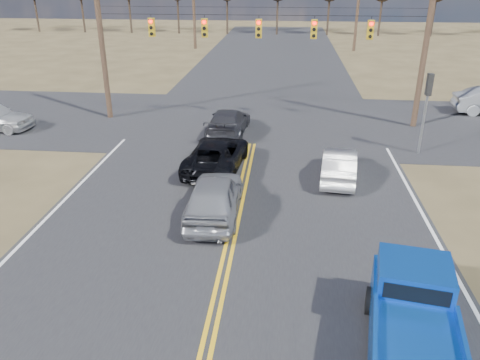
# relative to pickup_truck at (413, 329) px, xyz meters

# --- Properties ---
(ground) EXTENTS (160.00, 160.00, 0.00)m
(ground) POSITION_rel_pickup_truck_xyz_m (-4.65, 0.26, -0.92)
(ground) COLOR brown
(ground) RESTS_ON ground
(road_main) EXTENTS (14.00, 120.00, 0.02)m
(road_main) POSITION_rel_pickup_truck_xyz_m (-4.65, 10.26, -0.92)
(road_main) COLOR #28282B
(road_main) RESTS_ON ground
(road_cross) EXTENTS (120.00, 12.00, 0.02)m
(road_cross) POSITION_rel_pickup_truck_xyz_m (-4.65, 18.26, -0.92)
(road_cross) COLOR #28282B
(road_cross) RESTS_ON ground
(signal_gantry) EXTENTS (19.60, 4.83, 10.00)m
(signal_gantry) POSITION_rel_pickup_truck_xyz_m (-4.15, 18.05, 4.15)
(signal_gantry) COLOR #473323
(signal_gantry) RESTS_ON ground
(utility_poles) EXTENTS (19.60, 58.32, 10.00)m
(utility_poles) POSITION_rel_pickup_truck_xyz_m (-4.65, 17.26, 4.31)
(utility_poles) COLOR #473323
(utility_poles) RESTS_ON ground
(treeline) EXTENTS (87.00, 117.80, 7.40)m
(treeline) POSITION_rel_pickup_truck_xyz_m (-4.65, 27.23, 4.79)
(treeline) COLOR #33261C
(treeline) RESTS_ON ground
(pickup_truck) EXTENTS (2.69, 5.27, 1.89)m
(pickup_truck) POSITION_rel_pickup_truck_xyz_m (0.00, 0.00, 0.00)
(pickup_truck) COLOR black
(pickup_truck) RESTS_ON ground
(silver_suv) EXTENTS (1.94, 4.63, 1.56)m
(silver_suv) POSITION_rel_pickup_truck_xyz_m (-5.45, 6.47, -0.13)
(silver_suv) COLOR gray
(silver_suv) RESTS_ON ground
(black_suv) EXTENTS (2.66, 5.11, 1.37)m
(black_suv) POSITION_rel_pickup_truck_xyz_m (-6.00, 10.89, -0.23)
(black_suv) COLOR black
(black_suv) RESTS_ON ground
(white_car_queue) EXTENTS (1.82, 4.08, 1.30)m
(white_car_queue) POSITION_rel_pickup_truck_xyz_m (-0.65, 10.26, -0.27)
(white_car_queue) COLOR silver
(white_car_queue) RESTS_ON ground
(dgrey_car_queue) EXTENTS (2.19, 4.86, 1.38)m
(dgrey_car_queue) POSITION_rel_pickup_truck_xyz_m (-6.09, 15.76, -0.23)
(dgrey_car_queue) COLOR #313136
(dgrey_car_queue) RESTS_ON ground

